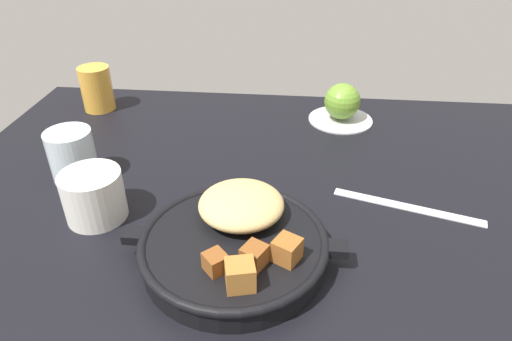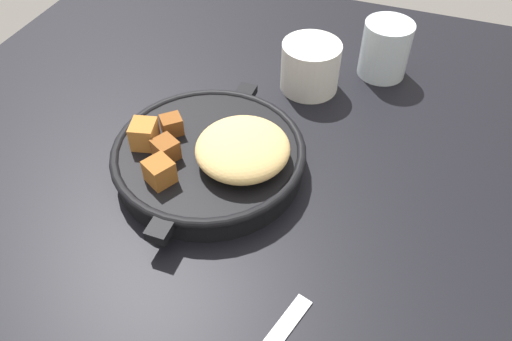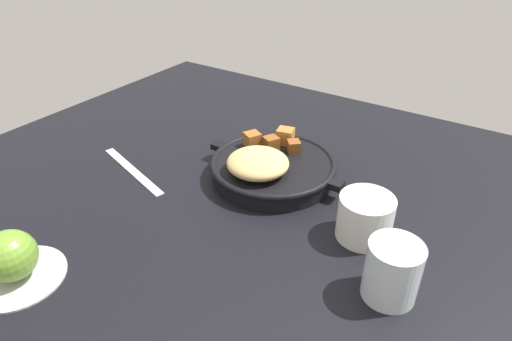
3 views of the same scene
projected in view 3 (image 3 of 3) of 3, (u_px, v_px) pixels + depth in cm
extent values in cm
cube|color=black|center=(236.00, 185.00, 82.11)|extent=(109.21, 96.94, 2.40)
cylinder|color=black|center=(273.00, 169.00, 81.33)|extent=(22.70, 22.70, 3.35)
torus|color=black|center=(273.00, 163.00, 80.59)|extent=(23.45, 23.45, 1.20)
cube|color=black|center=(219.00, 146.00, 86.60)|extent=(2.64, 2.40, 1.20)
cube|color=black|center=(335.00, 185.00, 74.83)|extent=(2.64, 2.40, 1.20)
ellipsoid|color=tan|center=(259.00, 162.00, 76.72)|extent=(11.06, 10.87, 3.75)
cube|color=brown|center=(271.00, 143.00, 84.02)|extent=(3.45, 3.52, 2.49)
cube|color=brown|center=(294.00, 146.00, 83.08)|extent=(3.33, 3.34, 2.28)
cube|color=#A86B2D|center=(285.00, 136.00, 85.72)|extent=(3.71, 3.53, 3.11)
cube|color=#935623|center=(252.00, 140.00, 84.83)|extent=(3.79, 3.80, 2.82)
cylinder|color=#B7BABF|center=(18.00, 276.00, 60.06)|extent=(12.71, 12.71, 0.60)
sphere|color=olive|center=(10.00, 256.00, 58.04)|extent=(7.05, 7.05, 7.05)
cube|color=silver|center=(133.00, 170.00, 83.95)|extent=(21.09, 7.67, 0.36)
cylinder|color=silver|center=(365.00, 218.00, 65.91)|extent=(8.39, 8.39, 7.10)
cylinder|color=silver|center=(392.00, 271.00, 55.61)|extent=(7.13, 7.13, 8.28)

